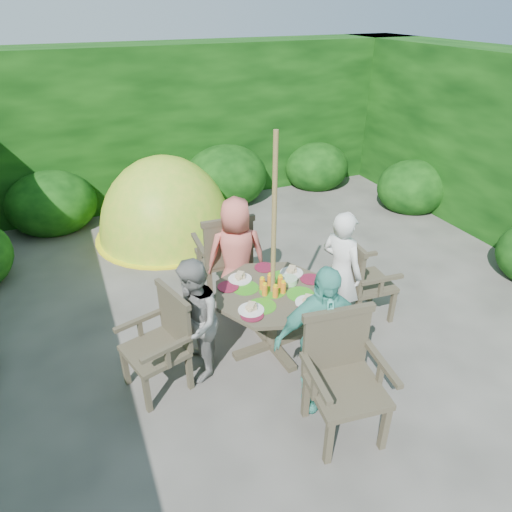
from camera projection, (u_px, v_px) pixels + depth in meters
name	position (u px, v px, depth m)	size (l,w,h in m)	color
ground	(278.00, 312.00, 5.18)	(60.00, 60.00, 0.00)	#46433F
hedge_enclosure	(233.00, 170.00, 5.63)	(9.00, 9.00, 2.50)	black
patio_table	(273.00, 300.00, 4.39)	(1.24, 1.24, 0.81)	#3A3426
parasol_pole	(273.00, 252.00, 4.12)	(0.04, 0.04, 2.20)	olive
garden_chair_right	(361.00, 278.00, 4.88)	(0.54, 0.59, 0.92)	#3A3426
garden_chair_left	(162.00, 341.00, 4.00)	(0.61, 0.65, 0.90)	#3A3426
garden_chair_back	(225.00, 254.00, 5.23)	(0.64, 0.57, 1.02)	#3A3426
garden_chair_front	(343.00, 374.00, 3.56)	(0.67, 0.61, 1.01)	#3A3426
child_right	(341.00, 272.00, 4.66)	(0.49, 0.32, 1.33)	silver
child_left	(194.00, 321.00, 4.05)	(0.58, 0.45, 1.20)	gray
child_back	(237.00, 256.00, 4.96)	(0.65, 0.42, 1.32)	#D56558
child_front	(321.00, 339.00, 3.71)	(0.80, 0.33, 1.36)	#4FB9A5
dome_tent	(168.00, 235.00, 6.85)	(2.36, 2.36, 2.39)	#8AD028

